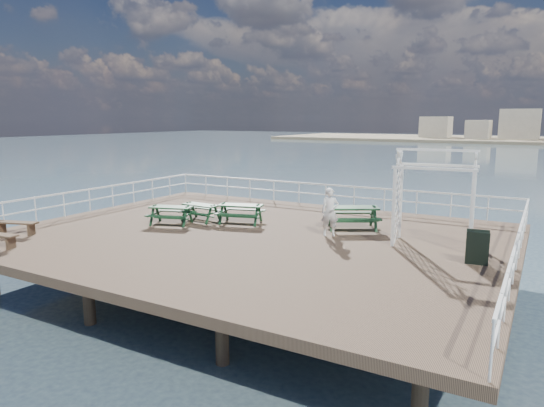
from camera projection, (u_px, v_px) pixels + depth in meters
The scene contains 10 objects.
ground at pixel (252, 238), 18.16m from camera, with size 18.00×14.00×0.30m, color brown.
railing at pixel (283, 201), 20.21m from camera, with size 17.77×13.76×1.10m.
picnic_table_a at pixel (241, 210), 19.98m from camera, with size 2.12×1.88×0.87m.
picnic_table_b at pixel (201, 209), 20.47m from camera, with size 1.70×1.41×0.79m.
picnic_table_c at pixel (352, 213), 18.91m from camera, with size 2.57×2.41×0.99m.
picnic_table_d at pixel (171, 211), 19.77m from camera, with size 2.04×1.83×0.83m.
flat_bench_near at pixel (16, 225), 18.03m from camera, with size 1.71×0.89×0.48m.
trellis_arbor at pixel (434, 203), 16.27m from camera, with size 2.75×1.64×3.28m.
sandwich_board at pixel (477, 248), 14.24m from camera, with size 0.69×0.55×1.05m.
person at pixel (330, 212), 17.74m from camera, with size 0.65×0.42×1.77m, color white.
Camera 1 is at (9.37, -14.98, 4.27)m, focal length 32.00 mm.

